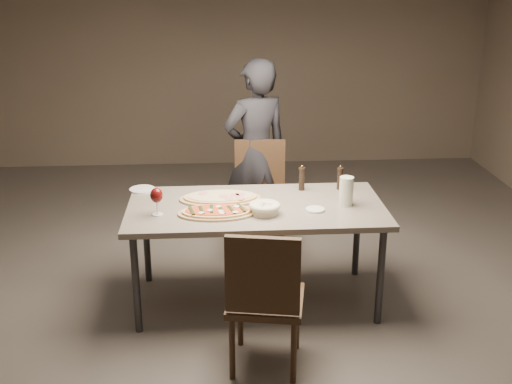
{
  "coord_description": "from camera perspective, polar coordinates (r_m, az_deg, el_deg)",
  "views": [
    {
      "loc": [
        -0.28,
        -4.2,
        2.35
      ],
      "look_at": [
        0.0,
        0.0,
        0.85
      ],
      "focal_mm": 45.0,
      "sensor_mm": 36.0,
      "label": 1
    }
  ],
  "objects": [
    {
      "name": "carafe",
      "position": [
        4.52,
        8.03,
        0.08
      ],
      "size": [
        0.1,
        0.1,
        0.21
      ],
      "rotation": [
        0.0,
        0.0,
        0.31
      ],
      "color": "silver",
      "rests_on": "dining_table"
    },
    {
      "name": "diner",
      "position": [
        5.52,
        -0.02,
        3.47
      ],
      "size": [
        0.7,
        0.59,
        1.63
      ],
      "primitive_type": "imported",
      "rotation": [
        0.0,
        0.0,
        3.53
      ],
      "color": "black",
      "rests_on": "ground"
    },
    {
      "name": "dining_table",
      "position": [
        4.52,
        0.0,
        -1.88
      ],
      "size": [
        1.8,
        0.9,
        0.75
      ],
      "color": "slate",
      "rests_on": "ground"
    },
    {
      "name": "wine_glass",
      "position": [
        4.33,
        -8.83,
        -0.38
      ],
      "size": [
        0.09,
        0.09,
        0.19
      ],
      "rotation": [
        0.0,
        0.0,
        0.17
      ],
      "color": "silver",
      "rests_on": "dining_table"
    },
    {
      "name": "oil_dish",
      "position": [
        4.42,
        5.28,
        -1.57
      ],
      "size": [
        0.13,
        0.13,
        0.02
      ],
      "rotation": [
        0.0,
        0.0,
        -0.22
      ],
      "color": "white",
      "rests_on": "dining_table"
    },
    {
      "name": "pepper_mill_left",
      "position": [
        4.79,
        4.09,
        1.22
      ],
      "size": [
        0.05,
        0.05,
        0.19
      ],
      "rotation": [
        0.0,
        0.0,
        0.39
      ],
      "color": "black",
      "rests_on": "dining_table"
    },
    {
      "name": "ham_pizza",
      "position": [
        4.61,
        -3.18,
        -0.52
      ],
      "size": [
        0.59,
        0.32,
        0.04
      ],
      "rotation": [
        0.0,
        0.0,
        0.33
      ],
      "color": "tan",
      "rests_on": "dining_table"
    },
    {
      "name": "zucchini_pizza",
      "position": [
        4.34,
        -3.5,
        -1.78
      ],
      "size": [
        0.53,
        0.29,
        0.05
      ],
      "rotation": [
        0.0,
        0.0,
        -0.23
      ],
      "color": "tan",
      "rests_on": "dining_table"
    },
    {
      "name": "chair_far",
      "position": [
        5.43,
        0.34,
        0.08
      ],
      "size": [
        0.48,
        0.48,
        0.95
      ],
      "rotation": [
        0.0,
        0.0,
        3.07
      ],
      "color": "#3E2A1A",
      "rests_on": "ground"
    },
    {
      "name": "pepper_mill_right",
      "position": [
        4.84,
        7.47,
        1.24
      ],
      "size": [
        0.05,
        0.05,
        0.19
      ],
      "rotation": [
        0.0,
        0.0,
        0.4
      ],
      "color": "black",
      "rests_on": "dining_table"
    },
    {
      "name": "chair_near",
      "position": [
        3.79,
        0.77,
        -9.08
      ],
      "size": [
        0.52,
        0.52,
        0.94
      ],
      "rotation": [
        0.0,
        0.0,
        -0.18
      ],
      "color": "#3E2A1A",
      "rests_on": "ground"
    },
    {
      "name": "bread_basket",
      "position": [
        4.33,
        0.77,
        -1.41
      ],
      "size": [
        0.21,
        0.21,
        0.08
      ],
      "rotation": [
        0.0,
        0.0,
        -0.31
      ],
      "color": "beige",
      "rests_on": "dining_table"
    },
    {
      "name": "room",
      "position": [
        4.31,
        0.0,
        6.9
      ],
      "size": [
        7.0,
        7.0,
        7.0
      ],
      "color": "#5D5650",
      "rests_on": "ground"
    },
    {
      "name": "side_plate",
      "position": [
        4.88,
        -10.09,
        0.24
      ],
      "size": [
        0.19,
        0.19,
        0.01
      ],
      "rotation": [
        0.0,
        0.0,
        -0.35
      ],
      "color": "white",
      "rests_on": "dining_table"
    }
  ]
}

